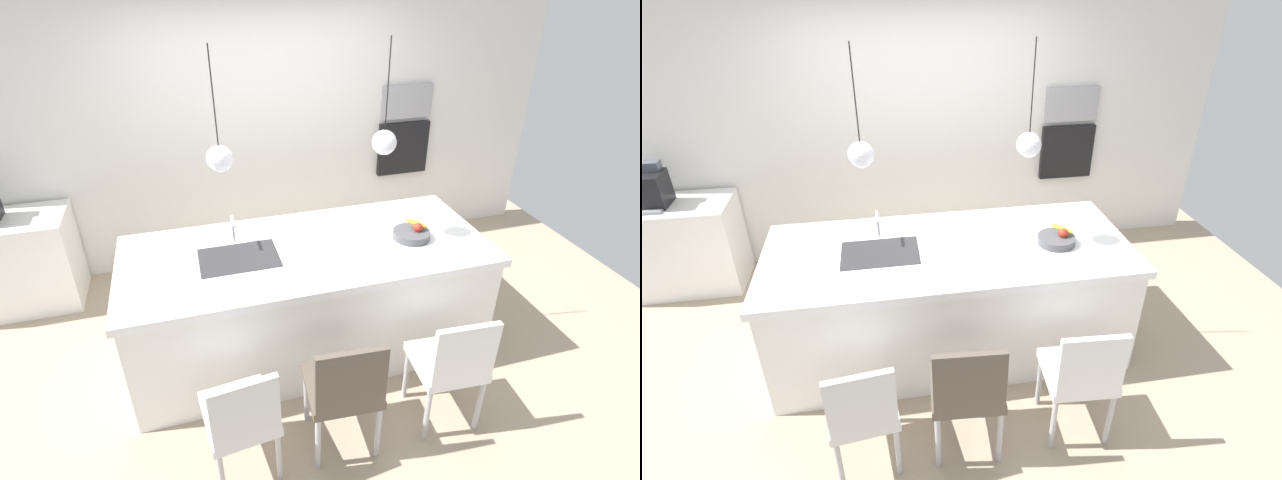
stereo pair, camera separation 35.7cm
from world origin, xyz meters
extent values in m
plane|color=tan|center=(0.00, 0.00, 0.00)|extent=(6.60, 6.60, 0.00)
cube|color=silver|center=(0.00, 1.65, 1.30)|extent=(6.00, 0.10, 2.60)
cube|color=white|center=(0.00, 0.00, 0.43)|extent=(2.65, 1.09, 0.87)
cube|color=white|center=(0.00, 0.00, 0.90)|extent=(2.71, 1.15, 0.06)
cube|color=#2D2D30|center=(-0.50, 0.00, 0.92)|extent=(0.56, 0.40, 0.02)
cylinder|color=silver|center=(-0.50, 0.24, 1.04)|extent=(0.02, 0.02, 0.22)
cylinder|color=silver|center=(-0.50, 0.16, 1.14)|extent=(0.02, 0.16, 0.02)
cylinder|color=#4C4C51|center=(0.80, -0.08, 0.96)|extent=(0.28, 0.28, 0.06)
sphere|color=#B22D1E|center=(0.85, -0.09, 1.01)|extent=(0.07, 0.07, 0.07)
ellipsoid|color=yellow|center=(0.85, -0.06, 1.04)|extent=(0.18, 0.13, 0.09)
cube|color=white|center=(-2.40, 1.28, 0.43)|extent=(1.10, 0.60, 0.87)
cube|color=#9E9EA3|center=(1.49, 1.58, 1.52)|extent=(0.54, 0.08, 0.34)
cube|color=black|center=(1.49, 1.58, 1.02)|extent=(0.56, 0.08, 0.56)
cube|color=silver|center=(-0.68, -0.94, 0.43)|extent=(0.45, 0.50, 0.06)
cube|color=silver|center=(-0.66, -1.15, 0.67)|extent=(0.39, 0.08, 0.41)
cylinder|color=#B2B2B7|center=(-0.53, -0.72, 0.20)|extent=(0.04, 0.04, 0.40)
cylinder|color=#B2B2B7|center=(-0.87, -0.76, 0.20)|extent=(0.04, 0.04, 0.40)
cylinder|color=#B2B2B7|center=(-0.49, -1.12, 0.20)|extent=(0.04, 0.04, 0.40)
cylinder|color=#B2B2B7|center=(-0.83, -1.16, 0.20)|extent=(0.04, 0.04, 0.40)
cube|color=brown|center=(-0.04, -0.94, 0.47)|extent=(0.47, 0.47, 0.06)
cube|color=brown|center=(-0.05, -1.14, 0.71)|extent=(0.42, 0.07, 0.42)
cylinder|color=#B2B2B7|center=(0.17, -0.77, 0.22)|extent=(0.04, 0.04, 0.44)
cylinder|color=#B2B2B7|center=(-0.21, -0.74, 0.22)|extent=(0.04, 0.04, 0.44)
cylinder|color=#B2B2B7|center=(0.14, -1.14, 0.22)|extent=(0.04, 0.04, 0.44)
cylinder|color=#B2B2B7|center=(-0.24, -1.11, 0.22)|extent=(0.04, 0.04, 0.44)
cube|color=white|center=(0.69, -0.94, 0.47)|extent=(0.46, 0.45, 0.06)
cube|color=white|center=(0.68, -1.13, 0.71)|extent=(0.41, 0.07, 0.42)
cylinder|color=#B2B2B7|center=(0.89, -0.77, 0.22)|extent=(0.04, 0.04, 0.44)
cylinder|color=#B2B2B7|center=(0.52, -0.75, 0.22)|extent=(0.04, 0.04, 0.44)
cylinder|color=#B2B2B7|center=(0.86, -1.13, 0.22)|extent=(0.04, 0.04, 0.44)
cylinder|color=#B2B2B7|center=(0.49, -1.11, 0.22)|extent=(0.04, 0.04, 0.44)
sphere|color=silver|center=(-0.56, 0.00, 1.68)|extent=(0.17, 0.17, 0.17)
cylinder|color=black|center=(-0.56, 0.00, 2.06)|extent=(0.01, 0.01, 0.60)
sphere|color=silver|center=(0.56, 0.00, 1.68)|extent=(0.17, 0.17, 0.17)
cylinder|color=black|center=(0.56, 0.00, 2.06)|extent=(0.01, 0.01, 0.60)
camera|label=1|loc=(-0.78, -2.97, 2.76)|focal=27.19mm
camera|label=2|loc=(-0.43, -3.05, 2.76)|focal=27.19mm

